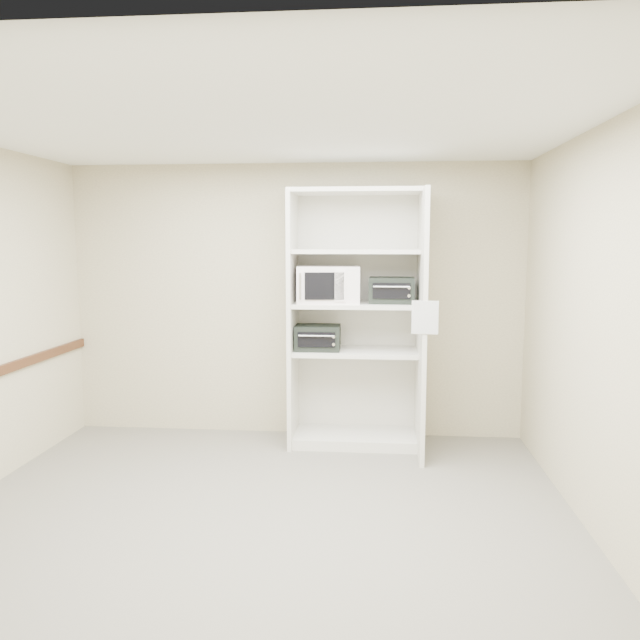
# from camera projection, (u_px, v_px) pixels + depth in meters

# --- Properties ---
(floor) EXTENTS (4.50, 4.00, 0.01)m
(floor) POSITION_uv_depth(u_px,v_px,m) (259.00, 517.00, 4.42)
(floor) COLOR slate
(floor) RESTS_ON ground
(ceiling) EXTENTS (4.50, 4.00, 0.01)m
(ceiling) POSITION_uv_depth(u_px,v_px,m) (254.00, 125.00, 4.08)
(ceiling) COLOR white
(wall_back) EXTENTS (4.50, 0.02, 2.70)m
(wall_back) POSITION_uv_depth(u_px,v_px,m) (295.00, 301.00, 6.23)
(wall_back) COLOR beige
(wall_back) RESTS_ON ground
(wall_front) EXTENTS (4.50, 0.02, 2.70)m
(wall_front) POSITION_uv_depth(u_px,v_px,m) (153.00, 405.00, 2.27)
(wall_front) COLOR beige
(wall_front) RESTS_ON ground
(wall_right) EXTENTS (0.02, 4.00, 2.70)m
(wall_right) POSITION_uv_depth(u_px,v_px,m) (598.00, 333.00, 4.05)
(wall_right) COLOR beige
(wall_right) RESTS_ON ground
(shelving_unit) EXTENTS (1.24, 0.92, 2.42)m
(shelving_unit) POSITION_uv_depth(u_px,v_px,m) (361.00, 328.00, 5.90)
(shelving_unit) COLOR silver
(shelving_unit) RESTS_ON floor
(microwave) EXTENTS (0.61, 0.49, 0.34)m
(microwave) POSITION_uv_depth(u_px,v_px,m) (328.00, 284.00, 5.84)
(microwave) COLOR white
(microwave) RESTS_ON shelving_unit
(toaster_oven_upper) EXTENTS (0.43, 0.33, 0.24)m
(toaster_oven_upper) POSITION_uv_depth(u_px,v_px,m) (392.00, 290.00, 5.81)
(toaster_oven_upper) COLOR black
(toaster_oven_upper) RESTS_ON shelving_unit
(toaster_oven_lower) EXTENTS (0.42, 0.32, 0.23)m
(toaster_oven_lower) POSITION_uv_depth(u_px,v_px,m) (318.00, 338.00, 5.90)
(toaster_oven_lower) COLOR black
(toaster_oven_lower) RESTS_ON shelving_unit
(paper_sign) EXTENTS (0.22, 0.03, 0.28)m
(paper_sign) POSITION_uv_depth(u_px,v_px,m) (425.00, 317.00, 5.21)
(paper_sign) COLOR white
(paper_sign) RESTS_ON shelving_unit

